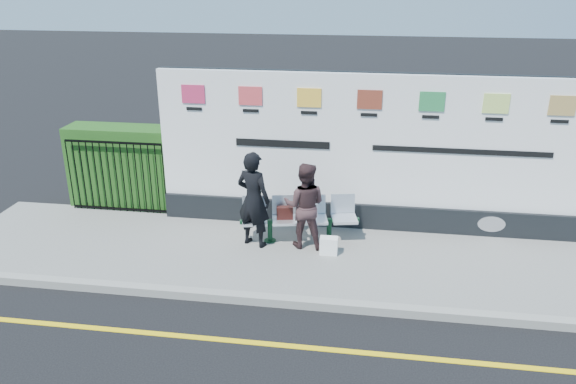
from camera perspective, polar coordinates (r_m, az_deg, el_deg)
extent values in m
plane|color=black|center=(8.01, 3.19, -15.63)|extent=(80.00, 80.00, 0.00)
cube|color=gray|center=(10.09, 4.55, -6.79)|extent=(14.00, 3.00, 0.12)
cube|color=gray|center=(8.79, 3.83, -11.35)|extent=(14.00, 0.18, 0.14)
cube|color=yellow|center=(8.01, 3.19, -15.61)|extent=(14.00, 0.10, 0.01)
cube|color=black|center=(11.15, 7.67, -2.25)|extent=(8.00, 0.30, 0.50)
cube|color=white|center=(10.64, 8.07, 5.16)|extent=(8.00, 0.14, 2.50)
cube|color=#215118|center=(12.43, -16.22, 2.57)|extent=(2.35, 0.70, 1.70)
imported|color=black|center=(10.09, -3.53, -0.75)|extent=(0.76, 0.63, 1.79)
imported|color=#3B2628|center=(10.06, 1.71, -1.37)|extent=(0.79, 0.62, 1.59)
cube|color=black|center=(10.32, -0.33, -2.12)|extent=(0.32, 0.19, 0.24)
cube|color=white|center=(10.06, 4.16, -5.46)|extent=(0.32, 0.19, 0.32)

